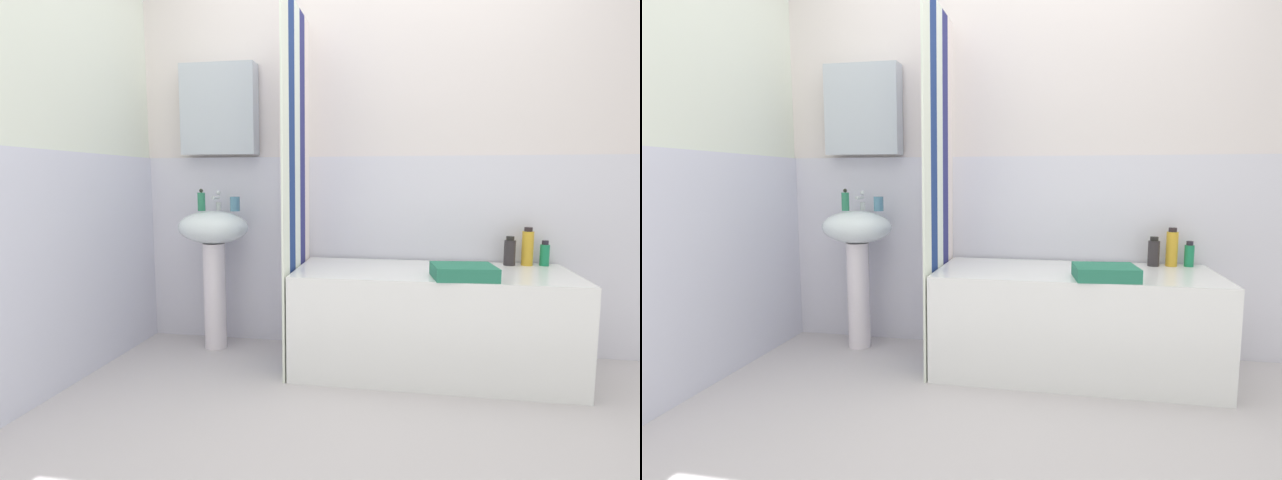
# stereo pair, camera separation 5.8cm
# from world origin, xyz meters

# --- Properties ---
(ground_plane) EXTENTS (4.80, 5.60, 0.04)m
(ground_plane) POSITION_xyz_m (0.00, 0.00, -0.02)
(ground_plane) COLOR beige
(wall_back_tiled) EXTENTS (3.60, 0.18, 2.40)m
(wall_back_tiled) POSITION_xyz_m (-0.06, 1.26, 1.14)
(wall_back_tiled) COLOR silver
(wall_back_tiled) RESTS_ON ground_plane
(wall_left_tiled) EXTENTS (0.07, 1.81, 2.40)m
(wall_left_tiled) POSITION_xyz_m (-1.57, 0.34, 1.12)
(wall_left_tiled) COLOR silver
(wall_left_tiled) RESTS_ON ground_plane
(sink) EXTENTS (0.44, 0.34, 0.86)m
(sink) POSITION_xyz_m (-1.02, 1.03, 0.63)
(sink) COLOR white
(sink) RESTS_ON ground_plane
(faucet) EXTENTS (0.03, 0.12, 0.12)m
(faucet) POSITION_xyz_m (-1.02, 1.11, 0.93)
(faucet) COLOR silver
(faucet) RESTS_ON sink
(soap_dispenser) EXTENTS (0.05, 0.05, 0.14)m
(soap_dispenser) POSITION_xyz_m (-1.10, 1.05, 0.93)
(soap_dispenser) COLOR #2B7D57
(soap_dispenser) RESTS_ON sink
(toothbrush_cup) EXTENTS (0.06, 0.06, 0.09)m
(toothbrush_cup) POSITION_xyz_m (-0.89, 1.06, 0.91)
(toothbrush_cup) COLOR teal
(toothbrush_cup) RESTS_ON sink
(bathtub) EXTENTS (1.48, 0.67, 0.57)m
(bathtub) POSITION_xyz_m (0.30, 0.89, 0.28)
(bathtub) COLOR white
(bathtub) RESTS_ON ground_plane
(shower_curtain) EXTENTS (0.01, 0.67, 2.00)m
(shower_curtain) POSITION_xyz_m (-0.46, 0.89, 1.00)
(shower_curtain) COLOR white
(shower_curtain) RESTS_ON ground_plane
(lotion_bottle) EXTENTS (0.05, 0.05, 0.15)m
(lotion_bottle) POSITION_xyz_m (0.94, 1.14, 0.63)
(lotion_bottle) COLOR #1B8252
(lotion_bottle) RESTS_ON bathtub
(shampoo_bottle) EXTENTS (0.06, 0.06, 0.22)m
(shampoo_bottle) POSITION_xyz_m (0.84, 1.14, 0.67)
(shampoo_bottle) COLOR gold
(shampoo_bottle) RESTS_ON bathtub
(body_wash_bottle) EXTENTS (0.06, 0.06, 0.17)m
(body_wash_bottle) POSITION_xyz_m (0.74, 1.12, 0.64)
(body_wash_bottle) COLOR #2F2A2C
(body_wash_bottle) RESTS_ON bathtub
(towel_folded) EXTENTS (0.33, 0.28, 0.07)m
(towel_folded) POSITION_xyz_m (0.44, 0.68, 0.60)
(towel_folded) COLOR #287558
(towel_folded) RESTS_ON bathtub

